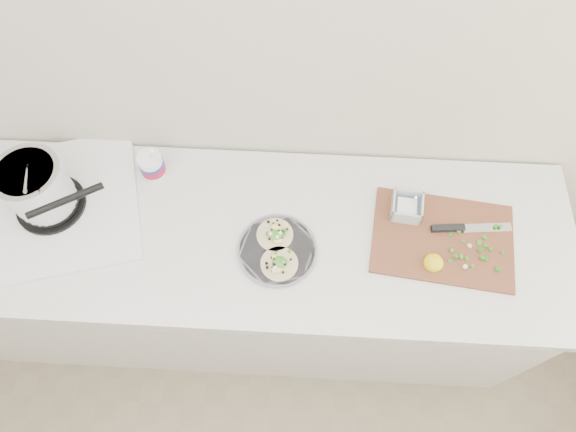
# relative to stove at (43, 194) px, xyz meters

# --- Properties ---
(counter) EXTENTS (2.44, 0.66, 0.90)m
(counter) POSITION_rel_stove_xyz_m (0.55, -0.04, -0.54)
(counter) COLOR silver
(counter) RESTS_ON ground
(stove) EXTENTS (0.69, 0.66, 0.27)m
(stove) POSITION_rel_stove_xyz_m (0.00, 0.00, 0.00)
(stove) COLOR silver
(stove) RESTS_ON counter
(taco_plate) EXTENTS (0.26, 0.26, 0.04)m
(taco_plate) POSITION_rel_stove_xyz_m (0.77, -0.12, -0.07)
(taco_plate) COLOR slate
(taco_plate) RESTS_ON counter
(tub) EXTENTS (0.09, 0.09, 0.20)m
(tub) POSITION_rel_stove_xyz_m (0.33, 0.15, -0.03)
(tub) COLOR white
(tub) RESTS_ON counter
(cutboard) EXTENTS (0.49, 0.37, 0.07)m
(cutboard) POSITION_rel_stove_xyz_m (1.31, -0.04, -0.07)
(cutboard) COLOR brown
(cutboard) RESTS_ON counter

